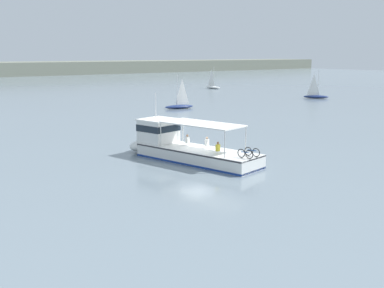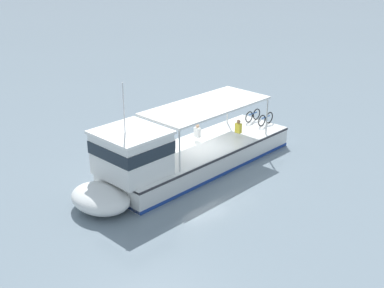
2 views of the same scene
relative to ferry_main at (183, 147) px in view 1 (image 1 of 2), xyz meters
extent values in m
plane|color=slate|center=(0.38, -1.55, -1.02)|extent=(400.00, 400.00, 0.00)
cube|color=white|center=(0.35, -1.58, -0.47)|extent=(5.47, 11.24, 1.10)
ellipsoid|color=white|center=(-1.00, 4.47, -0.47)|extent=(3.35, 2.79, 1.01)
cube|color=navy|center=(0.35, -1.58, -0.92)|extent=(5.51, 11.25, 0.16)
cube|color=#2D2D33|center=(0.35, -1.58, 0.00)|extent=(5.53, 11.25, 0.10)
cube|color=white|center=(-0.61, 2.72, 1.03)|extent=(3.22, 3.13, 1.90)
cube|color=#19232D|center=(-0.61, 2.72, 1.37)|extent=(3.29, 3.18, 0.56)
cube|color=white|center=(-0.61, 2.72, 2.04)|extent=(3.41, 3.32, 0.12)
cube|color=white|center=(0.45, -2.02, 2.13)|extent=(4.33, 7.18, 0.10)
cylinder|color=silver|center=(-1.59, 0.86, 1.08)|extent=(0.08, 0.08, 2.00)
cylinder|color=silver|center=(1.07, 1.45, 1.08)|extent=(0.08, 0.08, 2.00)
cylinder|color=silver|center=(-0.17, -5.49, 1.08)|extent=(0.08, 0.08, 2.00)
cylinder|color=silver|center=(2.48, -4.89, 1.08)|extent=(0.08, 0.08, 2.00)
cylinder|color=silver|center=(-0.67, 3.01, 3.20)|extent=(0.06, 0.06, 2.20)
sphere|color=white|center=(1.35, 2.13, -0.52)|extent=(0.36, 0.36, 0.36)
sphere|color=white|center=(2.06, -1.09, -0.52)|extent=(0.36, 0.36, 0.36)
sphere|color=white|center=(2.74, -4.12, -0.52)|extent=(0.36, 0.36, 0.36)
torus|color=black|center=(0.90, -6.12, 0.41)|extent=(0.20, 0.66, 0.66)
torus|color=black|center=(1.05, -6.80, 0.41)|extent=(0.20, 0.66, 0.66)
cylinder|color=#1E478C|center=(0.98, -6.46, 0.53)|extent=(0.21, 0.70, 0.06)
torus|color=black|center=(1.78, -5.92, 0.41)|extent=(0.20, 0.66, 0.66)
torus|color=black|center=(1.93, -6.60, 0.41)|extent=(0.20, 0.66, 0.66)
cylinder|color=#1E478C|center=(1.85, -6.26, 0.53)|extent=(0.21, 0.70, 0.06)
cube|color=yellow|center=(0.40, -4.04, 0.54)|extent=(0.36, 0.28, 0.52)
sphere|color=#9E7051|center=(0.40, -4.04, 0.91)|extent=(0.20, 0.20, 0.20)
cube|color=white|center=(1.06, -1.88, 0.54)|extent=(0.36, 0.28, 0.52)
sphere|color=tan|center=(1.06, -1.88, 0.91)|extent=(0.20, 0.20, 0.20)
cube|color=white|center=(0.49, 0.01, 0.54)|extent=(0.36, 0.28, 0.52)
sphere|color=#9E7051|center=(0.49, 0.01, 0.91)|extent=(0.20, 0.20, 0.20)
ellipsoid|color=navy|center=(20.64, 29.70, -0.72)|extent=(4.99, 2.37, 0.60)
cylinder|color=silver|center=(20.35, 29.77, 1.98)|extent=(0.08, 0.08, 4.80)
pyramid|color=white|center=(21.19, 29.62, 1.67)|extent=(1.68, 0.41, 4.08)
ellipsoid|color=navy|center=(52.14, 27.88, -0.72)|extent=(4.11, 4.61, 0.60)
cylinder|color=silver|center=(52.33, 27.65, 1.98)|extent=(0.08, 0.08, 4.80)
pyramid|color=white|center=(51.77, 28.29, 1.67)|extent=(1.12, 1.36, 4.08)
ellipsoid|color=white|center=(52.32, 59.88, -0.72)|extent=(1.62, 4.86, 0.60)
cylinder|color=silver|center=(52.33, 59.58, 1.98)|extent=(0.08, 0.08, 4.80)
pyramid|color=white|center=(52.26, 60.42, 1.67)|extent=(0.14, 1.70, 4.08)
camera|label=1|loc=(-22.09, -30.79, 7.61)|focal=43.78mm
camera|label=2|loc=(-18.56, 11.40, 9.55)|focal=46.05mm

